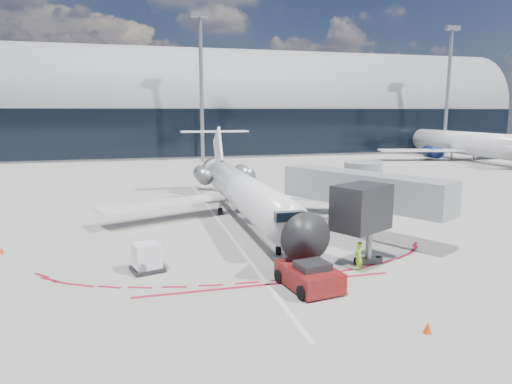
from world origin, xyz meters
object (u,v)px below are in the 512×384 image
object	(u,v)px
pushback_tug	(309,276)
regional_jet	(241,189)
uld_container	(147,258)
ramp_worker	(359,256)

from	to	relation	value
pushback_tug	regional_jet	bearing A→B (deg)	80.47
pushback_tug	uld_container	distance (m)	9.29
pushback_tug	ramp_worker	size ratio (longest dim) A/B	3.43
pushback_tug	uld_container	size ratio (longest dim) A/B	2.79
regional_jet	uld_container	world-z (taller)	regional_jet
pushback_tug	uld_container	world-z (taller)	uld_container
regional_jet	uld_container	size ratio (longest dim) A/B	14.09
pushback_tug	ramp_worker	distance (m)	4.07
pushback_tug	ramp_worker	xyz separation A→B (m)	(3.68, 1.71, 0.19)
ramp_worker	uld_container	size ratio (longest dim) A/B	0.81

